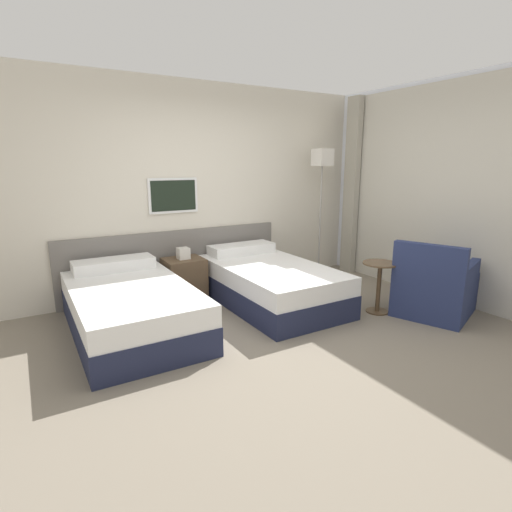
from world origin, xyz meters
name	(u,v)px	position (x,y,z in m)	size (l,w,h in m)	color
ground_plane	(284,338)	(0.00, 0.00, 0.00)	(16.00, 16.00, 0.00)	slate
wall_headboard	(199,193)	(-0.02, 1.97, 1.30)	(10.00, 0.10, 2.70)	beige
wall_window	(465,193)	(2.44, -0.17, 1.34)	(0.21, 4.44, 2.70)	white
bed_near_door	(131,308)	(-1.24, 0.95, 0.25)	(1.11, 1.93, 0.61)	#1E233D
bed_near_window	(270,283)	(0.44, 0.95, 0.25)	(1.11, 1.93, 0.61)	#1E233D
nightstand	(184,278)	(-0.40, 1.65, 0.27)	(0.48, 0.42, 0.66)	brown
floor_lamp	(322,170)	(1.70, 1.55, 1.58)	(0.24, 0.24, 1.88)	#9E9993
side_table	(379,278)	(1.34, 0.04, 0.40)	(0.39, 0.39, 0.59)	brown
armchair	(434,290)	(1.84, -0.32, 0.29)	(1.05, 0.99, 0.86)	navy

